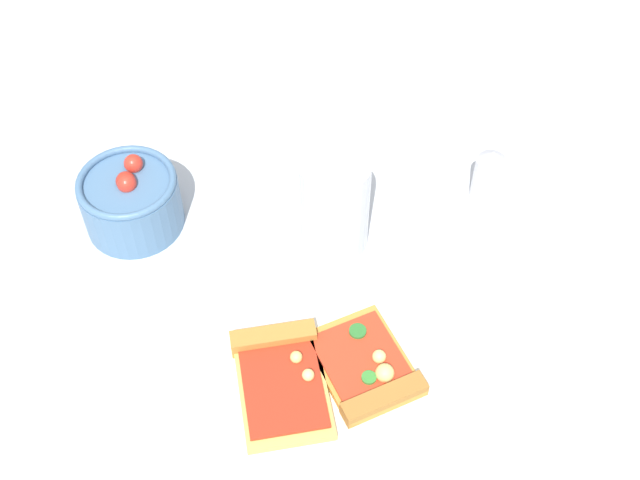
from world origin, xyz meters
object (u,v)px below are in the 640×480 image
object	(u,v)px
pizza_slice_near	(285,373)
soda_glass	(334,205)
salad_bowl	(131,200)
pizza_slice_far	(368,371)
plate	(323,386)
pepper_shaker	(488,176)

from	to	relation	value
pizza_slice_near	soda_glass	xyz separation A→B (m)	(0.09, 0.17, 0.04)
salad_bowl	pizza_slice_far	bearing A→B (deg)	-50.45
pizza_slice_near	pizza_slice_far	xyz separation A→B (m)	(0.08, -0.01, 0.00)
plate	soda_glass	xyz separation A→B (m)	(0.05, 0.18, 0.05)
salad_bowl	pepper_shaker	world-z (taller)	salad_bowl
pizza_slice_far	pepper_shaker	bearing A→B (deg)	47.78
plate	pepper_shaker	xyz separation A→B (m)	(0.24, 0.21, 0.03)
pizza_slice_near	pepper_shaker	distance (m)	0.34
plate	pizza_slice_far	size ratio (longest dim) A/B	2.01
pizza_slice_far	salad_bowl	bearing A→B (deg)	129.55
pizza_slice_near	soda_glass	distance (m)	0.19
pizza_slice_far	pepper_shaker	xyz separation A→B (m)	(0.19, 0.21, 0.02)
pizza_slice_near	pepper_shaker	xyz separation A→B (m)	(0.27, 0.20, 0.02)
plate	pepper_shaker	size ratio (longest dim) A/B	3.45
plate	pizza_slice_near	bearing A→B (deg)	158.94
pizza_slice_far	soda_glass	distance (m)	0.19
soda_glass	pepper_shaker	bearing A→B (deg)	8.63
plate	soda_glass	bearing A→B (deg)	74.50
plate	soda_glass	world-z (taller)	soda_glass
plate	soda_glass	distance (m)	0.20
pizza_slice_near	soda_glass	size ratio (longest dim) A/B	1.03
plate	pizza_slice_near	world-z (taller)	pizza_slice_near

